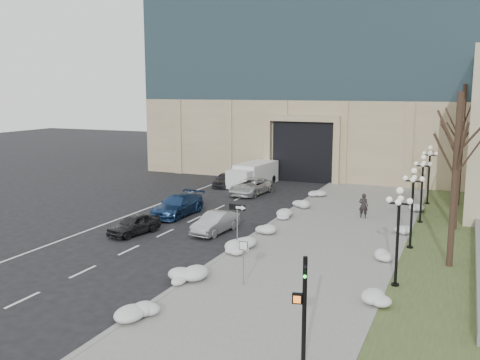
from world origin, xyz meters
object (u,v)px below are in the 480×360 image
object	(u,v)px
car_c	(178,205)
lamppost_d	(429,167)
car_b	(215,223)
car_d	(251,187)
keep_sign	(243,253)
traffic_signal	(303,313)
box_truck	(253,175)
car_a	(134,224)
car_e	(224,180)
one_way_sign	(240,213)
pedestrian	(363,206)
lamppost_a	(398,223)
lamppost_b	(413,197)
lamppost_c	(422,180)

from	to	relation	value
car_c	lamppost_d	size ratio (longest dim) A/B	1.09
car_b	car_d	world-z (taller)	car_d
keep_sign	traffic_signal	size ratio (longest dim) A/B	0.59
car_d	keep_sign	world-z (taller)	keep_sign
lamppost_d	car_d	bearing A→B (deg)	-173.91
box_truck	car_c	bearing A→B (deg)	-86.26
box_truck	traffic_signal	xyz separation A→B (m)	(14.13, -30.87, 0.88)
car_a	car_e	bearing A→B (deg)	107.95
traffic_signal	one_way_sign	bearing A→B (deg)	109.35
car_a	car_d	xyz separation A→B (m)	(1.96, 14.95, 0.06)
traffic_signal	car_c	bearing A→B (deg)	117.00
pedestrian	one_way_sign	xyz separation A→B (m)	(-4.93, -10.63, 1.30)
box_truck	lamppost_a	distance (m)	27.50
one_way_sign	traffic_signal	xyz separation A→B (m)	(6.83, -10.65, -0.41)
car_d	keep_sign	bearing A→B (deg)	-62.82
car_e	traffic_signal	size ratio (longest dim) A/B	1.00
pedestrian	lamppost_b	bearing A→B (deg)	122.35
car_e	one_way_sign	xyz separation A→B (m)	(9.56, -18.57, 1.65)
car_a	lamppost_b	xyz separation A→B (m)	(16.47, 3.50, 2.43)
car_e	lamppost_b	xyz separation A→B (m)	(18.30, -14.10, 2.42)
car_b	car_d	xyz separation A→B (m)	(-2.64, 12.62, 0.03)
car_a	box_truck	size ratio (longest dim) A/B	0.55
lamppost_a	lamppost_c	world-z (taller)	same
box_truck	one_way_sign	world-z (taller)	one_way_sign
lamppost_c	box_truck	bearing A→B (deg)	150.02
lamppost_a	pedestrian	bearing A→B (deg)	106.75
car_d	lamppost_b	size ratio (longest dim) A/B	1.06
one_way_sign	lamppost_c	bearing A→B (deg)	53.86
box_truck	keep_sign	size ratio (longest dim) A/B	3.02
car_b	one_way_sign	xyz separation A→B (m)	(3.13, -3.31, 1.64)
car_d	car_c	bearing A→B (deg)	-95.99
car_a	box_truck	xyz separation A→B (m)	(0.44, 19.25, 0.38)
pedestrian	keep_sign	size ratio (longest dim) A/B	0.78
car_a	pedestrian	size ratio (longest dim) A/B	2.13
lamppost_c	one_way_sign	bearing A→B (deg)	-128.52
car_b	car_e	bearing A→B (deg)	118.76
traffic_signal	car_b	bearing A→B (deg)	112.21
box_truck	lamppost_b	xyz separation A→B (m)	(16.04, -15.75, 2.05)
box_truck	lamppost_b	size ratio (longest dim) A/B	1.43
car_e	one_way_sign	distance (m)	20.95
traffic_signal	car_d	bearing A→B (deg)	102.06
car_b	car_d	size ratio (longest dim) A/B	0.80
pedestrian	one_way_sign	size ratio (longest dim) A/B	0.63
lamppost_a	lamppost_c	xyz separation A→B (m)	(0.00, 13.00, 0.00)
lamppost_d	lamppost_b	bearing A→B (deg)	-90.00
car_e	lamppost_c	size ratio (longest dim) A/B	0.80
keep_sign	one_way_sign	bearing A→B (deg)	110.79
car_b	car_e	world-z (taller)	car_b
box_truck	lamppost_c	size ratio (longest dim) A/B	1.43
car_a	one_way_sign	size ratio (longest dim) A/B	1.35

